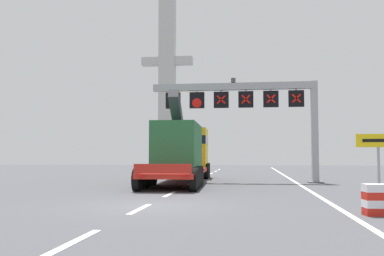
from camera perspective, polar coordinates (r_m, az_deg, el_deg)
ground at (r=14.92m, az=-5.57°, el=-10.23°), size 112.00×112.00×0.00m
lane_markings at (r=29.46m, az=0.77°, el=-6.89°), size 0.20×44.16×0.01m
edge_line_right at (r=26.63m, az=13.81°, el=-7.15°), size 0.20×63.00×0.01m
overhead_lane_gantry at (r=27.75m, az=7.85°, el=3.45°), size 10.67×0.90×6.62m
heavy_haul_truck_red at (r=27.85m, az=-1.20°, el=-3.01°), size 3.51×14.14×5.30m
exit_sign_yellow at (r=17.76m, az=23.37°, el=-2.61°), size 1.64×0.15×2.53m
crash_barrier_striped at (r=13.71m, az=23.73°, el=-8.66°), size 1.04×0.59×0.90m
bridge_pylon_distant at (r=76.67m, az=-3.29°, el=6.48°), size 9.00×2.00×29.27m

